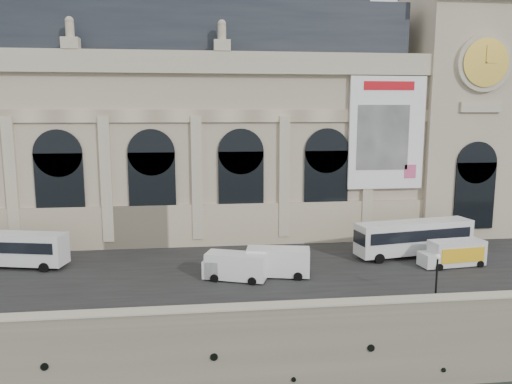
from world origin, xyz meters
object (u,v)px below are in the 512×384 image
van_b (232,266)px  van_c (274,262)px  box_truck (453,253)px  lamp_right (436,279)px  bus_left (7,248)px  bus_right (414,237)px

van_b → van_c: (3.99, 0.55, 0.09)m
box_truck → lamp_right: 11.22m
bus_left → lamp_right: lamp_right is taller
bus_left → bus_right: bus_right is taller
bus_left → bus_right: 42.12m
van_b → box_truck: box_truck is taller
van_c → lamp_right: lamp_right is taller
bus_left → van_c: size_ratio=1.89×
bus_right → lamp_right: 13.56m
bus_right → van_b: bearing=-165.2°
bus_right → van_c: (-15.95, -4.72, -0.76)m
van_b → box_truck: size_ratio=0.91×
bus_left → van_b: 23.09m
bus_left → van_b: (22.15, -6.46, -0.67)m
bus_left → van_c: 26.81m
lamp_right → bus_right: bearing=73.3°
van_c → lamp_right: (12.04, -8.27, 0.68)m
bus_right → van_c: bus_right is taller
bus_right → van_c: bearing=-163.5°
bus_left → lamp_right: size_ratio=2.94×
bus_right → lamp_right: (-3.91, -12.99, -0.09)m
van_b → lamp_right: 17.81m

